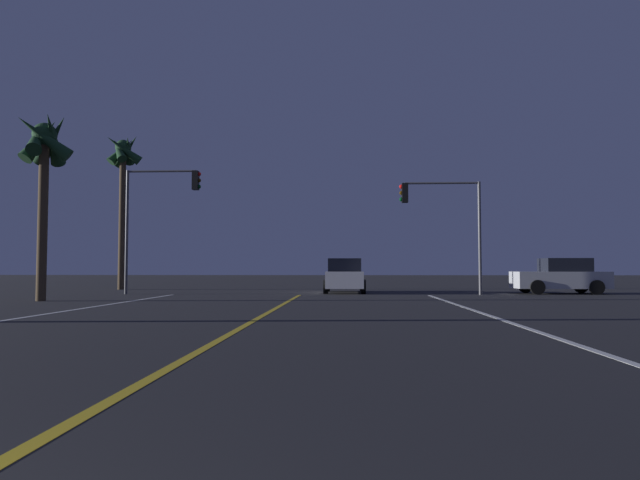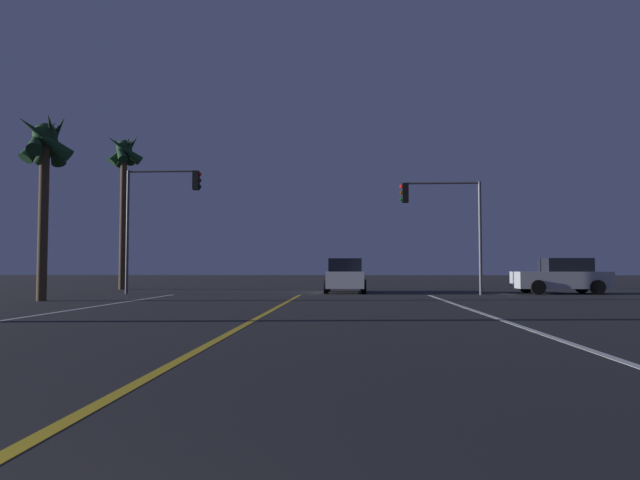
{
  "view_description": "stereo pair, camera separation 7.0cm",
  "coord_description": "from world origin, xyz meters",
  "px_view_note": "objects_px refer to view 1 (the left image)",
  "views": [
    {
      "loc": [
        2.19,
        -0.37,
        1.23
      ],
      "look_at": [
        1.17,
        20.77,
        2.27
      ],
      "focal_mm": 32.15,
      "sensor_mm": 36.0,
      "label": 1
    },
    {
      "loc": [
        2.26,
        -0.37,
        1.23
      ],
      "look_at": [
        1.17,
        20.77,
        2.27
      ],
      "focal_mm": 32.15,
      "sensor_mm": 36.0,
      "label": 2
    }
  ],
  "objects_px": {
    "traffic_light_near_left": "(161,202)",
    "traffic_light_near_right": "(440,210)",
    "car_ahead_far": "(345,276)",
    "car_crossing_side": "(561,277)",
    "palm_tree_left_mid": "(45,151)",
    "palm_tree_left_far": "(123,165)"
  },
  "relations": [
    {
      "from": "car_ahead_far",
      "to": "palm_tree_left_far",
      "type": "bearing_deg",
      "value": 74.33
    },
    {
      "from": "traffic_light_near_right",
      "to": "car_crossing_side",
      "type": "bearing_deg",
      "value": -166.6
    },
    {
      "from": "car_crossing_side",
      "to": "palm_tree_left_mid",
      "type": "distance_m",
      "value": 23.29
    },
    {
      "from": "car_crossing_side",
      "to": "traffic_light_near_left",
      "type": "bearing_deg",
      "value": 4.26
    },
    {
      "from": "traffic_light_near_right",
      "to": "palm_tree_left_far",
      "type": "height_order",
      "value": "palm_tree_left_far"
    },
    {
      "from": "car_crossing_side",
      "to": "palm_tree_left_far",
      "type": "relative_size",
      "value": 0.47
    },
    {
      "from": "palm_tree_left_mid",
      "to": "palm_tree_left_far",
      "type": "distance_m",
      "value": 11.61
    },
    {
      "from": "traffic_light_near_left",
      "to": "palm_tree_left_far",
      "type": "distance_m",
      "value": 7.65
    },
    {
      "from": "car_crossing_side",
      "to": "palm_tree_left_mid",
      "type": "xyz_separation_m",
      "value": [
        -21.66,
        -7.09,
        4.82
      ]
    },
    {
      "from": "car_ahead_far",
      "to": "palm_tree_left_mid",
      "type": "height_order",
      "value": "palm_tree_left_mid"
    },
    {
      "from": "car_ahead_far",
      "to": "palm_tree_left_far",
      "type": "relative_size",
      "value": 0.47
    },
    {
      "from": "traffic_light_near_left",
      "to": "traffic_light_near_right",
      "type": "bearing_deg",
      "value": 0.0
    },
    {
      "from": "car_crossing_side",
      "to": "car_ahead_far",
      "type": "bearing_deg",
      "value": -3.96
    },
    {
      "from": "car_crossing_side",
      "to": "traffic_light_near_left",
      "type": "relative_size",
      "value": 0.73
    },
    {
      "from": "palm_tree_left_mid",
      "to": "traffic_light_near_left",
      "type": "bearing_deg",
      "value": 65.09
    },
    {
      "from": "car_ahead_far",
      "to": "traffic_light_near_right",
      "type": "height_order",
      "value": "traffic_light_near_right"
    },
    {
      "from": "car_crossing_side",
      "to": "palm_tree_left_far",
      "type": "xyz_separation_m",
      "value": [
        -23.2,
        4.32,
        6.4
      ]
    },
    {
      "from": "palm_tree_left_mid",
      "to": "palm_tree_left_far",
      "type": "height_order",
      "value": "palm_tree_left_far"
    },
    {
      "from": "palm_tree_left_far",
      "to": "palm_tree_left_mid",
      "type": "bearing_deg",
      "value": -82.29
    },
    {
      "from": "traffic_light_near_left",
      "to": "palm_tree_left_mid",
      "type": "distance_m",
      "value": 6.38
    },
    {
      "from": "car_ahead_far",
      "to": "traffic_light_near_right",
      "type": "relative_size",
      "value": 0.82
    },
    {
      "from": "car_ahead_far",
      "to": "traffic_light_near_right",
      "type": "bearing_deg",
      "value": -115.81
    }
  ]
}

